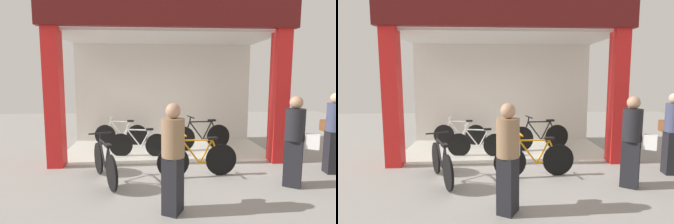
# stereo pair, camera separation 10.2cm
# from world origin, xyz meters

# --- Properties ---
(ground_plane) EXTENTS (18.99, 18.99, 0.00)m
(ground_plane) POSITION_xyz_m (0.00, 0.00, 0.00)
(ground_plane) COLOR gray
(ground_plane) RESTS_ON ground
(shop_facade) EXTENTS (5.70, 2.82, 3.74)m
(shop_facade) POSITION_xyz_m (0.00, 1.37, 2.02)
(shop_facade) COLOR beige
(shop_facade) RESTS_ON ground
(bicycle_inside_0) EXTENTS (1.52, 0.42, 0.84)m
(bicycle_inside_0) POSITION_xyz_m (-0.73, 0.64, 0.34)
(bicycle_inside_0) COLOR black
(bicycle_inside_0) RESTS_ON ground
(bicycle_inside_1) EXTENTS (1.72, 0.53, 0.96)m
(bicycle_inside_1) POSITION_xyz_m (0.97, 1.19, 0.39)
(bicycle_inside_1) COLOR black
(bicycle_inside_1) RESTS_ON ground
(bicycle_inside_2) EXTENTS (1.57, 0.43, 0.86)m
(bicycle_inside_2) POSITION_xyz_m (-1.30, 1.88, 0.35)
(bicycle_inside_2) COLOR black
(bicycle_inside_2) RESTS_ON ground
(bicycle_parked_0) EXTENTS (1.67, 0.46, 0.92)m
(bicycle_parked_0) POSITION_xyz_m (0.50, -0.87, 0.37)
(bicycle_parked_0) COLOR black
(bicycle_parked_0) RESTS_ON ground
(bicycle_parked_1) EXTENTS (0.69, 1.56, 0.92)m
(bicycle_parked_1) POSITION_xyz_m (-1.35, -1.01, 0.37)
(bicycle_parked_1) COLOR black
(bicycle_parked_1) RESTS_ON ground
(pedestrian_0) EXTENTS (0.61, 0.52, 1.69)m
(pedestrian_0) POSITION_xyz_m (2.19, -1.49, 0.87)
(pedestrian_0) COLOR black
(pedestrian_0) RESTS_ON ground
(pedestrian_1) EXTENTS (0.34, 0.63, 1.70)m
(pedestrian_1) POSITION_xyz_m (3.37, -0.82, 0.88)
(pedestrian_1) COLOR black
(pedestrian_1) RESTS_ON ground
(pedestrian_2) EXTENTS (0.46, 0.56, 1.65)m
(pedestrian_2) POSITION_xyz_m (-0.13, -2.34, 0.85)
(pedestrian_2) COLOR black
(pedestrian_2) RESTS_ON ground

